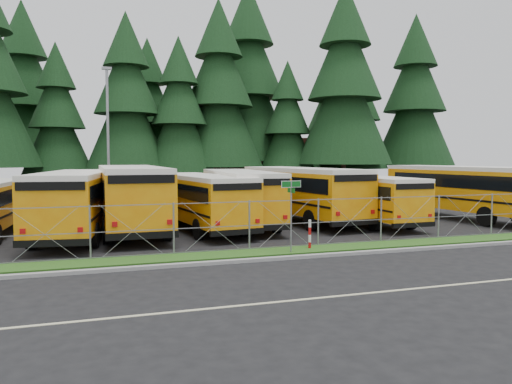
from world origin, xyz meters
TOP-DOWN VIEW (x-y plane):
  - ground at (0.00, 0.00)m, footprint 120.00×120.00m
  - curb at (0.00, -3.10)m, footprint 50.00×0.25m
  - grass_verge at (0.00, -1.70)m, footprint 50.00×1.40m
  - road_lane_line at (0.00, -8.00)m, footprint 50.00×0.12m
  - chainlink_fence at (0.00, -1.00)m, footprint 44.00×0.10m
  - brick_building at (6.00, 40.00)m, footprint 22.00×10.00m
  - bus_1 at (-10.60, 4.98)m, footprint 4.29×11.84m
  - bus_2 at (-8.08, 5.88)m, footprint 3.02×12.41m
  - bus_3 at (-4.69, 5.30)m, footprint 3.86×10.95m
  - bus_4 at (-2.31, 6.26)m, footprint 3.41×11.48m
  - bus_5 at (1.34, 6.62)m, footprint 4.21×12.08m
  - bus_6 at (4.52, 4.83)m, footprint 2.48×10.17m
  - bus_east at (11.02, 5.11)m, footprint 3.92×12.26m
  - street_sign at (-2.68, -2.13)m, footprint 0.84×0.55m
  - striped_bollard at (-1.64, -1.57)m, footprint 0.11×0.11m
  - light_standard at (-8.71, 17.96)m, footprint 0.70×0.35m
  - conifer_2 at (-12.69, 28.06)m, footprint 6.27×6.27m
  - conifer_3 at (-6.72, 27.08)m, footprint 7.59×7.59m
  - conifer_4 at (-2.11, 26.50)m, footprint 6.69×6.69m
  - conifer_5 at (2.01, 27.81)m, footprint 8.58×8.58m
  - conifer_6 at (8.92, 27.17)m, footprint 6.04×6.04m
  - conifer_7 at (13.78, 24.37)m, footprint 9.32×9.32m
  - conifer_8 at (17.02, 28.47)m, footprint 7.64×7.64m
  - conifer_9 at (23.81, 27.06)m, footprint 8.69×8.69m
  - conifer_10 at (-16.08, 34.83)m, footprint 8.66×8.66m
  - conifer_11 at (-4.31, 32.18)m, footprint 7.11×7.11m
  - conifer_12 at (6.42, 32.35)m, footprint 10.14×10.14m
  - conifer_13 at (16.67, 33.47)m, footprint 6.73×6.73m

SIDE VIEW (x-z plane):
  - ground at x=0.00m, z-range 0.00..0.00m
  - road_lane_line at x=0.00m, z-range 0.00..0.01m
  - grass_verge at x=0.00m, z-range 0.00..0.06m
  - curb at x=0.00m, z-range 0.00..0.12m
  - striped_bollard at x=-1.64m, z-range 0.00..1.20m
  - chainlink_fence at x=0.00m, z-range 0.00..2.00m
  - bus_6 at x=4.52m, z-range 0.00..2.66m
  - bus_3 at x=-4.69m, z-range 0.00..2.81m
  - bus_4 at x=-2.31m, z-range 0.00..2.97m
  - bus_1 at x=-10.60m, z-range 0.00..3.04m
  - bus_5 at x=1.34m, z-range 0.00..3.10m
  - bus_east at x=11.02m, z-range 0.00..3.16m
  - bus_2 at x=-8.08m, z-range 0.00..3.25m
  - street_sign at x=-2.68m, z-range 0.63..3.44m
  - brick_building at x=6.00m, z-range 0.00..6.00m
  - light_standard at x=-8.71m, z-range 0.43..10.57m
  - conifer_6 at x=8.92m, z-range 0.00..13.35m
  - conifer_2 at x=-12.69m, z-range 0.00..13.87m
  - conifer_4 at x=-2.11m, z-range 0.00..14.80m
  - conifer_13 at x=16.67m, z-range 0.00..14.88m
  - conifer_11 at x=-4.31m, z-range 0.00..15.73m
  - conifer_3 at x=-6.72m, z-range 0.00..16.77m
  - conifer_8 at x=17.02m, z-range 0.00..16.89m
  - conifer_5 at x=2.01m, z-range 0.00..18.98m
  - conifer_10 at x=-16.08m, z-range 0.00..19.15m
  - conifer_9 at x=23.81m, z-range 0.00..19.21m
  - conifer_7 at x=13.78m, z-range 0.00..20.62m
  - conifer_12 at x=6.42m, z-range 0.00..22.42m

